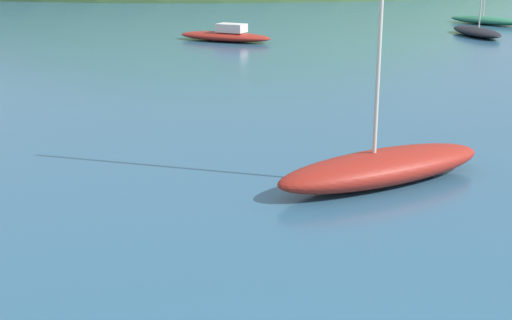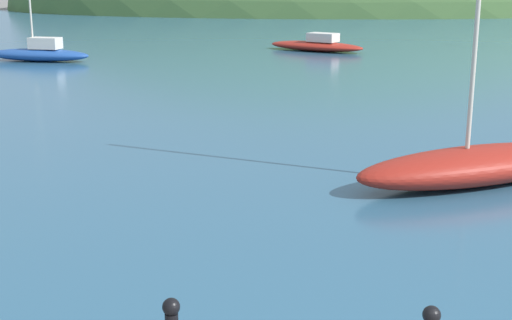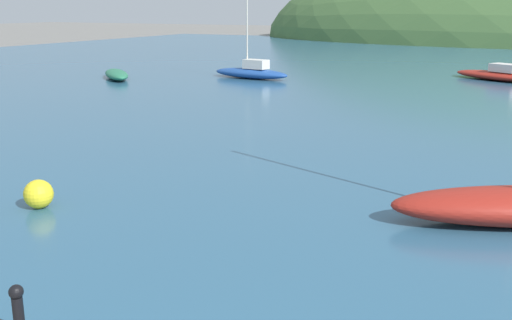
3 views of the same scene
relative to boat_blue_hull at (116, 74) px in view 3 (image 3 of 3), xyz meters
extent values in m
sphere|color=black|center=(14.62, -19.05, 0.84)|extent=(0.12, 0.12, 0.12)
ellipsoid|color=#287551|center=(0.00, 0.00, 0.00)|extent=(3.20, 3.08, 0.43)
ellipsoid|color=#1E4793|center=(5.49, 3.01, 0.02)|extent=(4.14, 1.71, 0.47)
cube|color=silver|center=(5.79, 2.97, 0.47)|extent=(1.20, 0.79, 0.42)
cylinder|color=beige|center=(5.30, 3.04, 2.47)|extent=(0.07, 0.07, 4.42)
ellipsoid|color=maroon|center=(15.96, 7.41, -0.01)|extent=(4.48, 3.33, 0.41)
cube|color=silver|center=(16.25, 7.25, 0.38)|extent=(1.43, 1.26, 0.36)
sphere|color=yellow|center=(10.82, -15.22, 0.03)|extent=(0.49, 0.49, 0.49)
camera|label=1|loc=(15.18, -24.03, 3.75)|focal=50.00mm
camera|label=2|loc=(15.47, -23.29, 2.96)|focal=50.00mm
camera|label=3|loc=(18.34, -22.13, 3.07)|focal=42.00mm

